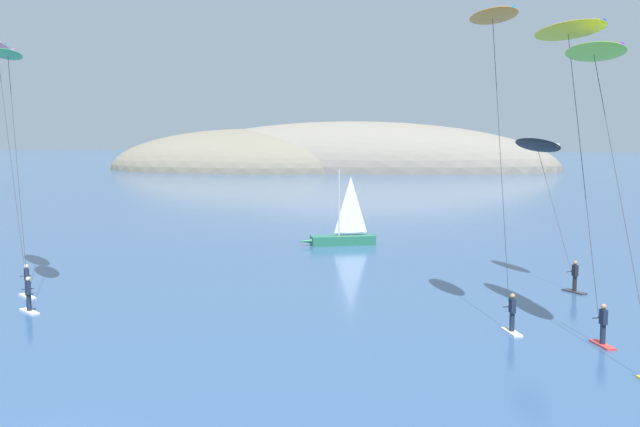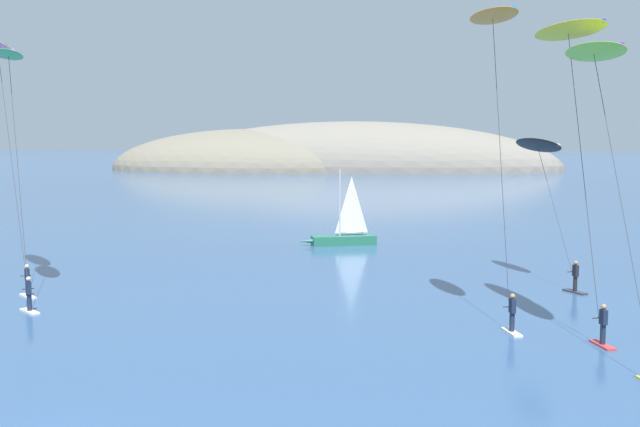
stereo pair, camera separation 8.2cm
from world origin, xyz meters
TOP-DOWN VIEW (x-y plane):
  - headland_island at (-18.60, 150.98)m, footprint 96.76×38.09m
  - sailboat_near at (2.77, 40.96)m, footprint 5.87×3.00m
  - kitesurfer_lime at (16.46, 15.01)m, footprint 2.99×9.07m
  - kitesurfer_yellow at (15.79, 17.73)m, footprint 3.23×7.13m
  - kitesurfer_pink at (-14.16, 23.93)m, footprint 6.72×7.59m
  - kitesurfer_orange at (12.65, 18.73)m, footprint 2.80×6.11m
  - kitesurfer_green at (-11.44, 20.26)m, footprint 5.53×6.97m
  - kitesurfer_black at (15.93, 28.97)m, footprint 3.80×7.03m

SIDE VIEW (x-z plane):
  - headland_island at x=-18.60m, z-range -10.35..10.35m
  - sailboat_near at x=2.77m, z-range -2.21..3.49m
  - kitesurfer_black at x=15.93m, z-range 2.97..11.19m
  - kitesurfer_lime at x=16.46m, z-range 4.73..16.80m
  - kitesurfer_green at x=-11.44m, z-range 5.02..17.76m
  - kitesurfer_yellow at x=15.79m, z-range 5.22..18.43m
  - kitesurfer_pink at x=-14.16m, z-range 5.41..19.04m
  - kitesurfer_orange at x=12.65m, z-range 5.49..19.42m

